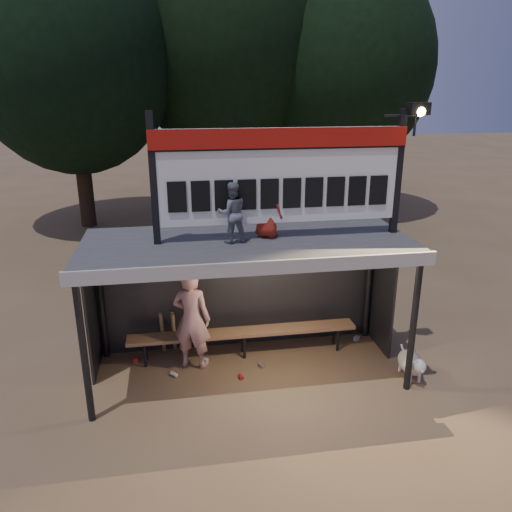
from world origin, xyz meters
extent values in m
plane|color=brown|center=(0.00, 0.00, 0.00)|extent=(80.00, 80.00, 0.00)
imported|color=silver|center=(-0.89, 0.33, 0.88)|extent=(0.75, 0.62, 1.76)
imported|color=slate|center=(-0.24, -0.12, 2.77)|extent=(0.47, 0.39, 0.91)
imported|color=maroon|center=(0.32, 0.08, 2.80)|extent=(0.55, 0.55, 0.97)
cube|color=#3D3D40|center=(0.00, 0.00, 2.26)|extent=(5.00, 2.00, 0.12)
cube|color=beige|center=(0.00, -1.02, 2.22)|extent=(5.10, 0.06, 0.20)
cylinder|color=black|center=(-2.40, -0.90, 1.10)|extent=(0.10, 0.10, 2.20)
cylinder|color=black|center=(2.40, -0.90, 1.10)|extent=(0.10, 0.10, 2.20)
cylinder|color=black|center=(-2.40, 0.90, 1.10)|extent=(0.10, 0.10, 2.20)
cylinder|color=black|center=(2.40, 0.90, 1.10)|extent=(0.10, 0.10, 2.20)
cube|color=black|center=(0.00, 1.00, 1.10)|extent=(5.00, 0.04, 2.20)
cube|color=black|center=(-2.50, 0.50, 1.10)|extent=(0.04, 1.00, 2.20)
cube|color=black|center=(2.50, 0.50, 1.10)|extent=(0.04, 1.00, 2.20)
cylinder|color=black|center=(0.00, 1.00, 2.15)|extent=(5.00, 0.06, 0.06)
cube|color=black|center=(-1.35, 0.00, 3.27)|extent=(0.10, 0.10, 1.90)
cube|color=black|center=(2.35, 0.00, 3.27)|extent=(0.10, 0.10, 1.90)
cube|color=white|center=(0.50, 0.00, 3.27)|extent=(3.80, 0.08, 1.40)
cube|color=#AB140C|center=(0.50, -0.05, 3.83)|extent=(3.80, 0.04, 0.28)
cube|color=black|center=(0.50, -0.06, 3.68)|extent=(3.80, 0.02, 0.03)
cube|color=black|center=(-1.03, -0.05, 3.02)|extent=(0.27, 0.03, 0.45)
cube|color=black|center=(-0.69, -0.05, 3.02)|extent=(0.27, 0.03, 0.45)
cube|color=black|center=(-0.35, -0.05, 3.02)|extent=(0.27, 0.03, 0.45)
cube|color=black|center=(-0.01, -0.05, 3.02)|extent=(0.27, 0.03, 0.45)
cube|color=black|center=(0.33, -0.05, 3.02)|extent=(0.27, 0.03, 0.45)
cube|color=black|center=(0.67, -0.05, 3.02)|extent=(0.27, 0.03, 0.45)
cube|color=black|center=(1.01, -0.05, 3.02)|extent=(0.27, 0.03, 0.45)
cube|color=black|center=(1.35, -0.05, 3.02)|extent=(0.27, 0.03, 0.45)
cube|color=black|center=(1.69, -0.05, 3.02)|extent=(0.27, 0.03, 0.45)
cube|color=black|center=(2.03, -0.05, 3.02)|extent=(0.27, 0.03, 0.45)
cylinder|color=black|center=(2.30, 0.00, 4.12)|extent=(0.50, 0.04, 0.04)
cylinder|color=black|center=(2.55, 0.00, 3.97)|extent=(0.04, 0.04, 0.30)
cube|color=black|center=(2.55, -0.05, 4.22)|extent=(0.30, 0.22, 0.18)
sphere|color=#FFD88C|center=(2.55, -0.14, 4.18)|extent=(0.14, 0.14, 0.14)
cube|color=#956A46|center=(0.00, 0.55, 0.45)|extent=(4.00, 0.35, 0.06)
cylinder|color=black|center=(-1.70, 0.43, 0.23)|extent=(0.05, 0.05, 0.45)
cylinder|color=black|center=(-1.70, 0.67, 0.23)|extent=(0.05, 0.05, 0.45)
cylinder|color=black|center=(0.00, 0.43, 0.23)|extent=(0.05, 0.05, 0.45)
cylinder|color=black|center=(0.00, 0.67, 0.23)|extent=(0.05, 0.05, 0.45)
cylinder|color=black|center=(1.70, 0.43, 0.23)|extent=(0.05, 0.05, 0.45)
cylinder|color=black|center=(1.70, 0.67, 0.23)|extent=(0.05, 0.05, 0.45)
cylinder|color=#2F2015|center=(-4.00, 10.00, 1.87)|extent=(0.50, 0.50, 3.74)
ellipsoid|color=black|center=(-4.00, 10.00, 5.53)|extent=(6.46, 6.46, 7.48)
cylinder|color=black|center=(1.00, 11.50, 2.09)|extent=(0.50, 0.50, 4.18)
ellipsoid|color=black|center=(1.00, 11.50, 6.18)|extent=(7.22, 7.22, 8.36)
cylinder|color=black|center=(5.00, 10.50, 1.76)|extent=(0.50, 0.50, 3.52)
ellipsoid|color=black|center=(5.00, 10.50, 5.20)|extent=(6.08, 6.08, 7.04)
ellipsoid|color=beige|center=(2.59, -0.60, 0.27)|extent=(0.36, 0.58, 0.36)
sphere|color=white|center=(2.59, -0.88, 0.36)|extent=(0.22, 0.22, 0.22)
cone|color=beige|center=(2.59, -0.98, 0.34)|extent=(0.10, 0.10, 0.10)
cone|color=beige|center=(2.54, -0.90, 0.46)|extent=(0.06, 0.06, 0.07)
cone|color=beige|center=(2.64, -0.90, 0.46)|extent=(0.06, 0.06, 0.07)
cylinder|color=white|center=(2.51, -0.78, 0.09)|extent=(0.05, 0.05, 0.18)
cylinder|color=silver|center=(2.67, -0.78, 0.09)|extent=(0.05, 0.05, 0.18)
cylinder|color=beige|center=(2.51, -0.42, 0.09)|extent=(0.05, 0.05, 0.18)
cylinder|color=beige|center=(2.67, -0.42, 0.09)|extent=(0.05, 0.05, 0.18)
cylinder|color=beige|center=(2.59, -0.30, 0.34)|extent=(0.04, 0.16, 0.14)
cylinder|color=#9A7348|center=(-1.40, 0.82, 0.43)|extent=(0.09, 0.27, 0.84)
cylinder|color=#987247|center=(-1.20, 0.82, 0.43)|extent=(0.08, 0.30, 0.83)
cylinder|color=black|center=(-1.00, 0.82, 0.43)|extent=(0.07, 0.32, 0.83)
cube|color=#B4291E|center=(-1.87, 0.61, 0.04)|extent=(0.10, 0.12, 0.08)
cylinder|color=#B5B5BA|center=(0.24, 0.11, 0.04)|extent=(0.11, 0.14, 0.07)
cube|color=beige|center=(-0.69, 0.39, 0.04)|extent=(0.12, 0.12, 0.08)
cylinder|color=red|center=(-0.15, -0.20, 0.04)|extent=(0.08, 0.13, 0.07)
cube|color=#AAAAAF|center=(2.17, 0.73, 0.04)|extent=(0.12, 0.11, 0.08)
cylinder|color=silver|center=(-1.23, 0.05, 0.04)|extent=(0.13, 0.13, 0.07)
camera|label=1|loc=(-1.06, -7.21, 4.54)|focal=35.00mm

